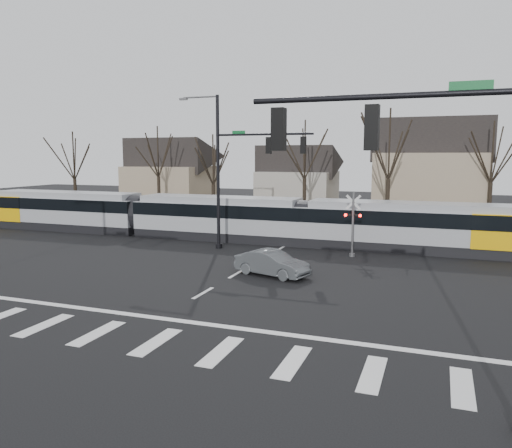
% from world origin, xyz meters
% --- Properties ---
extents(ground, '(140.00, 140.00, 0.00)m').
position_xyz_m(ground, '(0.00, 0.00, 0.00)').
color(ground, black).
extents(grass_verge, '(140.00, 28.00, 0.01)m').
position_xyz_m(grass_verge, '(0.00, 32.00, 0.01)').
color(grass_verge, '#38331E').
rests_on(grass_verge, ground).
extents(crosswalk, '(27.00, 2.60, 0.01)m').
position_xyz_m(crosswalk, '(0.00, -4.00, 0.01)').
color(crosswalk, silver).
rests_on(crosswalk, ground).
extents(stop_line, '(28.00, 0.35, 0.01)m').
position_xyz_m(stop_line, '(0.00, -1.80, 0.01)').
color(stop_line, silver).
rests_on(stop_line, ground).
extents(lane_dashes, '(0.18, 30.00, 0.01)m').
position_xyz_m(lane_dashes, '(0.00, 16.00, 0.01)').
color(lane_dashes, silver).
rests_on(lane_dashes, ground).
extents(rail_pair, '(90.00, 1.52, 0.06)m').
position_xyz_m(rail_pair, '(0.00, 15.80, 0.03)').
color(rail_pair, '#59595E').
rests_on(rail_pair, ground).
extents(tram, '(42.32, 3.14, 3.21)m').
position_xyz_m(tram, '(-5.70, 16.00, 1.75)').
color(tram, gray).
rests_on(tram, ground).
extents(sedan, '(3.66, 4.83, 1.33)m').
position_xyz_m(sedan, '(1.89, 6.29, 0.67)').
color(sedan, '#4A4E51').
rests_on(sedan, ground).
extents(signal_pole_near_right, '(6.72, 0.44, 8.00)m').
position_xyz_m(signal_pole_near_right, '(10.11, -6.00, 5.17)').
color(signal_pole_near_right, black).
rests_on(signal_pole_near_right, ground).
extents(signal_pole_far, '(9.28, 0.44, 10.20)m').
position_xyz_m(signal_pole_far, '(-2.41, 12.50, 5.70)').
color(signal_pole_far, black).
rests_on(signal_pole_far, ground).
extents(rail_crossing_signal, '(1.08, 0.36, 4.00)m').
position_xyz_m(rail_crossing_signal, '(5.00, 12.79, 1.89)').
color(rail_crossing_signal, '#59595B').
rests_on(rail_crossing_signal, ground).
extents(tree_row, '(59.20, 7.20, 10.00)m').
position_xyz_m(tree_row, '(2.00, 26.00, 5.00)').
color(tree_row, black).
rests_on(tree_row, ground).
extents(house_a, '(9.72, 8.64, 8.60)m').
position_xyz_m(house_a, '(-20.00, 34.00, 4.46)').
color(house_a, gray).
rests_on(house_a, ground).
extents(house_b, '(8.64, 7.56, 7.65)m').
position_xyz_m(house_b, '(-5.00, 36.00, 3.97)').
color(house_b, gray).
rests_on(house_b, ground).
extents(house_c, '(10.80, 8.64, 10.10)m').
position_xyz_m(house_c, '(9.00, 33.00, 5.23)').
color(house_c, gray).
rests_on(house_c, ground).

